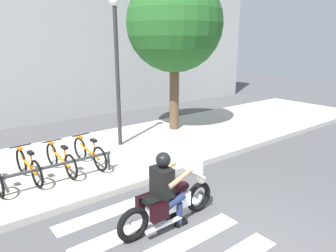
{
  "coord_description": "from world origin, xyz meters",
  "views": [
    {
      "loc": [
        -3.5,
        -2.56,
        3.22
      ],
      "look_at": [
        1.01,
        3.2,
        1.23
      ],
      "focal_mm": 32.95,
      "sensor_mm": 36.0,
      "label": 1
    }
  ],
  "objects_px": {
    "bicycle_3": "(61,159)",
    "street_lamp": "(117,61)",
    "bicycle_4": "(89,153)",
    "bike_rack": "(35,172)",
    "bicycle_2": "(29,166)",
    "tree_near_rack": "(175,24)",
    "rider": "(166,185)",
    "motorcycle": "(169,202)"
  },
  "relations": [
    {
      "from": "bicycle_3",
      "to": "street_lamp",
      "type": "relative_size",
      "value": 0.37
    },
    {
      "from": "bicycle_4",
      "to": "bike_rack",
      "type": "distance_m",
      "value": 1.57
    },
    {
      "from": "bicycle_2",
      "to": "bike_rack",
      "type": "relative_size",
      "value": 0.45
    },
    {
      "from": "bicycle_3",
      "to": "bicycle_4",
      "type": "bearing_deg",
      "value": -0.05
    },
    {
      "from": "bicycle_3",
      "to": "bike_rack",
      "type": "height_order",
      "value": "bicycle_3"
    },
    {
      "from": "tree_near_rack",
      "to": "bicycle_4",
      "type": "bearing_deg",
      "value": -160.33
    },
    {
      "from": "bicycle_3",
      "to": "rider",
      "type": "bearing_deg",
      "value": -76.54
    },
    {
      "from": "bicycle_3",
      "to": "street_lamp",
      "type": "bearing_deg",
      "value": 24.69
    },
    {
      "from": "bicycle_2",
      "to": "bike_rack",
      "type": "bearing_deg",
      "value": -89.97
    },
    {
      "from": "bicycle_4",
      "to": "street_lamp",
      "type": "bearing_deg",
      "value": 34.71
    },
    {
      "from": "motorcycle",
      "to": "bicycle_2",
      "type": "distance_m",
      "value": 3.54
    },
    {
      "from": "street_lamp",
      "to": "rider",
      "type": "bearing_deg",
      "value": -108.98
    },
    {
      "from": "motorcycle",
      "to": "bicycle_3",
      "type": "bearing_deg",
      "value": 104.79
    },
    {
      "from": "rider",
      "to": "bike_rack",
      "type": "relative_size",
      "value": 0.4
    },
    {
      "from": "street_lamp",
      "to": "tree_near_rack",
      "type": "xyz_separation_m",
      "value": [
        2.48,
        0.4,
        1.13
      ]
    },
    {
      "from": "bicycle_3",
      "to": "bike_rack",
      "type": "relative_size",
      "value": 0.47
    },
    {
      "from": "motorcycle",
      "to": "tree_near_rack",
      "type": "relative_size",
      "value": 0.39
    },
    {
      "from": "motorcycle",
      "to": "tree_near_rack",
      "type": "xyz_separation_m",
      "value": [
        3.84,
        4.58,
        3.37
      ]
    },
    {
      "from": "rider",
      "to": "bike_rack",
      "type": "bearing_deg",
      "value": 119.77
    },
    {
      "from": "bicycle_2",
      "to": "bicycle_4",
      "type": "relative_size",
      "value": 0.99
    },
    {
      "from": "rider",
      "to": "bicycle_3",
      "type": "distance_m",
      "value": 3.27
    },
    {
      "from": "bike_rack",
      "to": "tree_near_rack",
      "type": "xyz_separation_m",
      "value": [
        5.41,
        1.96,
        3.25
      ]
    },
    {
      "from": "bicycle_4",
      "to": "rider",
      "type": "bearing_deg",
      "value": -89.62
    },
    {
      "from": "street_lamp",
      "to": "bike_rack",
      "type": "bearing_deg",
      "value": -151.92
    },
    {
      "from": "bicycle_4",
      "to": "tree_near_rack",
      "type": "height_order",
      "value": "tree_near_rack"
    },
    {
      "from": "bicycle_3",
      "to": "bicycle_4",
      "type": "distance_m",
      "value": 0.74
    },
    {
      "from": "bicycle_2",
      "to": "bicycle_4",
      "type": "xyz_separation_m",
      "value": [
        1.47,
        0.0,
        -0.0
      ]
    },
    {
      "from": "bicycle_4",
      "to": "tree_near_rack",
      "type": "bearing_deg",
      "value": 19.67
    },
    {
      "from": "bicycle_2",
      "to": "bike_rack",
      "type": "height_order",
      "value": "bicycle_2"
    },
    {
      "from": "bicycle_4",
      "to": "bike_rack",
      "type": "xyz_separation_m",
      "value": [
        -1.47,
        -0.55,
        0.07
      ]
    },
    {
      "from": "bicycle_2",
      "to": "tree_near_rack",
      "type": "distance_m",
      "value": 6.5
    },
    {
      "from": "bike_rack",
      "to": "tree_near_rack",
      "type": "relative_size",
      "value": 0.65
    },
    {
      "from": "bicycle_3",
      "to": "bicycle_4",
      "type": "relative_size",
      "value": 1.02
    },
    {
      "from": "street_lamp",
      "to": "motorcycle",
      "type": "bearing_deg",
      "value": -108.0
    },
    {
      "from": "bicycle_2",
      "to": "tree_near_rack",
      "type": "relative_size",
      "value": 0.29
    },
    {
      "from": "street_lamp",
      "to": "tree_near_rack",
      "type": "height_order",
      "value": "tree_near_rack"
    },
    {
      "from": "bike_rack",
      "to": "street_lamp",
      "type": "distance_m",
      "value": 3.94
    },
    {
      "from": "rider",
      "to": "bicycle_3",
      "type": "height_order",
      "value": "rider"
    },
    {
      "from": "rider",
      "to": "bicycle_3",
      "type": "bearing_deg",
      "value": 103.46
    },
    {
      "from": "bicycle_3",
      "to": "tree_near_rack",
      "type": "height_order",
      "value": "tree_near_rack"
    },
    {
      "from": "bike_rack",
      "to": "street_lamp",
      "type": "relative_size",
      "value": 0.79
    },
    {
      "from": "bicycle_4",
      "to": "bike_rack",
      "type": "height_order",
      "value": "bicycle_4"
    }
  ]
}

